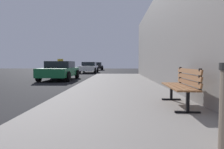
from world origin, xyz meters
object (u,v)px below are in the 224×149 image
at_px(bench, 182,84).
at_px(car_green, 60,70).
at_px(car_white, 89,67).
at_px(car_black, 96,66).

relative_size(bench, car_green, 0.39).
bearing_deg(car_green, car_white, -93.53).
xyz_separation_m(bench, car_black, (-4.94, 28.33, -0.02)).
distance_m(car_green, car_white, 9.95).
distance_m(car_white, car_black, 9.48).
bearing_deg(car_black, car_white, 90.66).
distance_m(bench, car_black, 28.76).
relative_size(bench, car_black, 0.41).
xyz_separation_m(car_green, car_black, (0.50, 19.41, -0.00)).
relative_size(car_white, car_black, 1.06).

